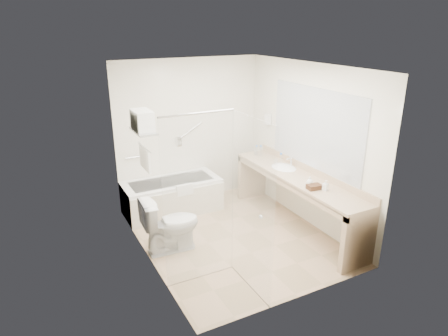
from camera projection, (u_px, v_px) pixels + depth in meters
name	position (u px, v px, depth m)	size (l,w,h in m)	color
floor	(233.00, 236.00, 6.01)	(3.20, 3.20, 0.00)	tan
ceiling	(235.00, 66.00, 5.16)	(2.60, 3.20, 0.10)	white
wall_back	(190.00, 132.00, 6.92)	(2.60, 0.10, 2.50)	silver
wall_front	(306.00, 200.00, 4.25)	(2.60, 0.10, 2.50)	silver
wall_left	(144.00, 173.00, 5.02)	(0.10, 3.20, 2.50)	silver
wall_right	(308.00, 145.00, 6.15)	(0.10, 3.20, 2.50)	silver
bathtub	(172.00, 196.00, 6.74)	(1.60, 0.73, 0.59)	white
grab_bar_short	(138.00, 157.00, 6.58)	(0.03, 0.03, 0.40)	silver
grab_bar_long	(188.00, 133.00, 6.86)	(0.03, 0.03, 0.60)	silver
shower_enclosure	(224.00, 204.00, 4.60)	(0.96, 0.91, 2.11)	silver
towel_shelf	(143.00, 127.00, 5.20)	(0.24, 0.55, 0.81)	silver
vanity_counter	(297.00, 188.00, 6.11)	(0.55, 2.70, 0.95)	tan
sink	(284.00, 169.00, 6.40)	(0.40, 0.52, 0.14)	white
faucet	(291.00, 161.00, 6.42)	(0.03, 0.03, 0.14)	silver
mirror	(315.00, 129.00, 5.92)	(0.02, 2.00, 1.20)	#B3B9C0
hairdryer_unit	(268.00, 119.00, 6.93)	(0.08, 0.10, 0.18)	silver
toilet	(171.00, 225.00, 5.54)	(0.45, 0.80, 0.79)	white
amenity_basket	(314.00, 187.00, 5.54)	(0.20, 0.13, 0.07)	#472D19
soap_bottle_a	(325.00, 188.00, 5.50)	(0.07, 0.15, 0.07)	silver
soap_bottle_b	(310.00, 182.00, 5.69)	(0.09, 0.12, 0.09)	silver
water_bottle_left	(281.00, 159.00, 6.48)	(0.06, 0.06, 0.20)	silver
water_bottle_mid	(256.00, 151.00, 6.92)	(0.06, 0.06, 0.19)	silver
water_bottle_right	(261.00, 151.00, 6.91)	(0.06, 0.06, 0.19)	silver
drinking_glass_near	(276.00, 162.00, 6.48)	(0.07, 0.07, 0.09)	silver
drinking_glass_far	(256.00, 152.00, 7.01)	(0.07, 0.07, 0.08)	silver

